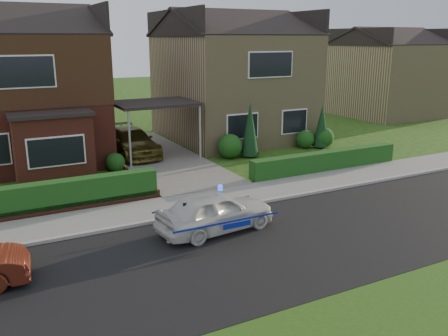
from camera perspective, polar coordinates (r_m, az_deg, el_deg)
ground at (r=14.00m, az=7.40°, el=-8.69°), size 120.00×120.00×0.00m
road at (r=14.00m, az=7.40°, el=-8.69°), size 60.00×6.00×0.02m
kerb at (r=16.38m, az=1.32°, el=-4.70°), size 60.00×0.16×0.12m
sidewalk at (r=17.26m, az=-0.36°, el=-3.67°), size 60.00×2.00×0.10m
grass_verge at (r=10.80m, az=23.40°, el=-17.74°), size 60.00×4.00×0.01m
driveway at (r=23.36m, az=-8.09°, el=1.29°), size 3.80×12.00×0.12m
house_left at (r=24.45m, az=-23.88°, el=9.70°), size 7.50×9.53×7.25m
house_right at (r=27.84m, az=1.01°, el=11.21°), size 7.50×8.06×7.25m
carport_link at (r=22.83m, az=-8.30°, el=7.60°), size 3.80×3.00×2.77m
dwarf_wall at (r=16.74m, az=-20.38°, el=-4.81°), size 7.70×0.25×0.36m
hedge_left at (r=16.94m, az=-20.39°, el=-5.23°), size 7.50×0.55×0.90m
hedge_right at (r=21.35m, az=12.07°, el=-0.40°), size 7.50×0.55×0.80m
shrub_left_mid at (r=20.64m, az=-17.06°, el=0.61°), size 1.32×1.32×1.32m
shrub_left_near at (r=21.30m, az=-12.94°, el=0.68°), size 0.84×0.84×0.84m
shrub_right_near at (r=23.06m, az=0.72°, el=2.64°), size 1.20×1.20×1.20m
shrub_right_mid at (r=25.61m, az=9.75°, el=3.43°), size 0.96×0.96×0.96m
shrub_right_far at (r=25.98m, az=11.92°, el=3.62°), size 1.08×1.08×1.08m
conifer_a at (r=23.22m, az=3.14°, el=4.48°), size 0.90×0.90×2.60m
conifer_b at (r=25.75m, az=11.64°, el=4.81°), size 0.90×0.90×2.20m
neighbour_right at (r=38.21m, az=18.85°, el=9.94°), size 6.50×7.00×5.20m
police_car at (r=14.33m, az=-1.03°, el=-5.29°), size 3.36×3.79×1.41m
driveway_car at (r=23.64m, az=-11.09°, el=3.11°), size 2.05×4.59×1.31m
potted_plant_a at (r=17.42m, az=-18.14°, el=-3.00°), size 0.50×0.40×0.84m
potted_plant_b at (r=20.37m, az=-16.81°, el=-0.49°), size 0.48×0.47×0.68m
potted_plant_c at (r=19.54m, az=-11.81°, el=-0.70°), size 0.51×0.51×0.76m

